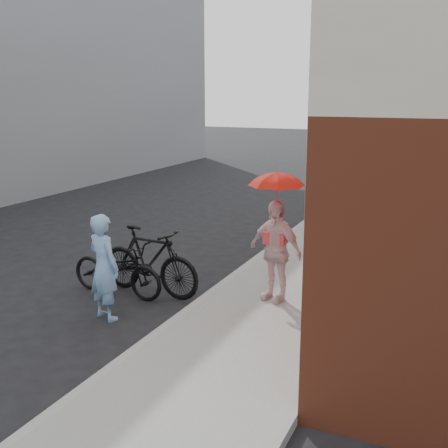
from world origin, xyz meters
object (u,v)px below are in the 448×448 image
Objects in this scene: utility_pole at (315,77)px; officer at (104,267)px; bike_left at (117,268)px; kimono_woman at (275,251)px; bike_right at (149,261)px; planter at (362,271)px.

utility_pole is 4.52× the size of officer.
kimono_woman is at bearing -74.25° from bike_left.
officer is at bearing -152.52° from bike_left.
kimono_woman is at bearing -80.45° from utility_pole.
kimono_woman is (2.02, 0.30, 0.33)m from bike_right.
bike_left is (-1.60, -5.68, -3.06)m from utility_pole.
officer is 1.01× the size of kimono_woman.
utility_pole is 5.82m from kimono_woman.
utility_pole is 4.14× the size of bike_left.
bike_right is 4.39× the size of planter.
utility_pole is 4.57× the size of kimono_woman.
officer is at bearing -100.47° from utility_pole.
utility_pole is 5.20m from planter.
planter is (1.04, 1.56, -0.66)m from kimono_woman.
bike_right is (0.06, 1.12, -0.22)m from officer.
officer reaches higher than bike_left.
bike_right is (-1.15, -5.43, -2.94)m from utility_pole.
utility_pole is 6.28m from bike_right.
kimono_woman reaches higher than officer.
bike_left is at bearing -105.75° from utility_pole.
officer reaches higher than planter.
bike_left is at bearing -150.45° from kimono_woman.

